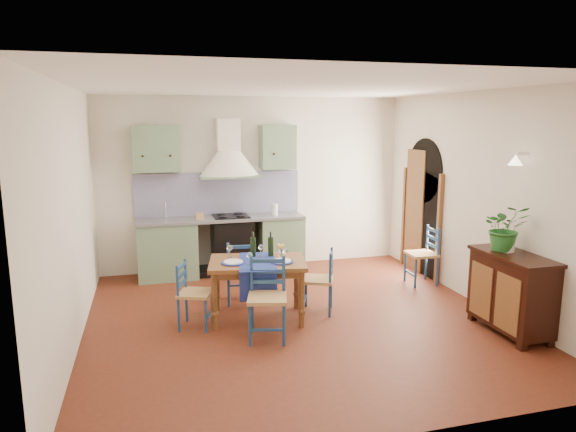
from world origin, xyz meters
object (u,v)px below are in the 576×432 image
object	(u,v)px
dining_table	(258,268)
sideboard	(511,290)
chair_near	(267,298)
potted_plant	(505,228)

from	to	relation	value
dining_table	sideboard	distance (m)	2.96
sideboard	chair_near	bearing A→B (deg)	167.86
chair_near	potted_plant	bearing A→B (deg)	-8.83
sideboard	potted_plant	xyz separation A→B (m)	(-0.01, 0.16, 0.70)
dining_table	chair_near	bearing A→B (deg)	-91.78
dining_table	sideboard	world-z (taller)	dining_table
chair_near	sideboard	bearing A→B (deg)	-12.14
chair_near	potted_plant	xyz separation A→B (m)	(2.71, -0.42, 0.73)
dining_table	sideboard	xyz separation A→B (m)	(2.71, -1.18, -0.14)
potted_plant	chair_near	bearing A→B (deg)	171.17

